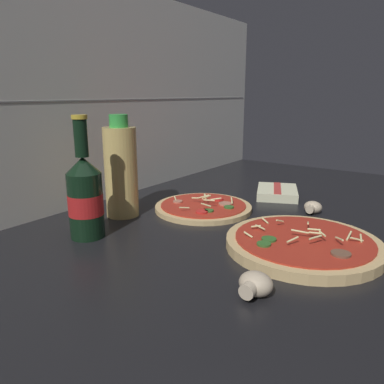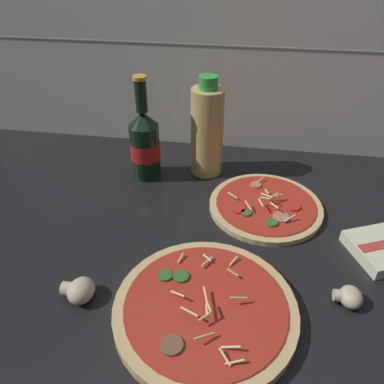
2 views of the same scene
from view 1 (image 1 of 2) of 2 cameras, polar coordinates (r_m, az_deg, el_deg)
name	(u,v)px [view 1 (image 1 of 2)]	position (r cm, az deg, el deg)	size (l,w,h in cm)	color
counter_slab	(252,235)	(84.67, 9.15, -6.50)	(160.00, 90.00, 2.50)	black
tile_backsplash	(105,100)	(106.89, -13.18, 13.50)	(160.00, 1.13, 60.00)	silver
pizza_near	(303,244)	(76.08, 16.54, -7.54)	(29.68, 29.68, 4.37)	tan
pizza_far	(203,207)	(96.81, 1.76, -2.32)	(24.91, 24.91, 4.19)	tan
beer_bottle	(85,196)	(79.77, -15.97, -0.55)	(7.19, 7.19, 25.22)	black
oil_bottle	(121,170)	(91.70, -10.77, 3.24)	(7.92, 7.92, 24.53)	#D6B766
mushroom_left	(313,207)	(98.59, 17.91, -2.25)	(4.67, 4.45, 3.11)	beige
mushroom_right	(255,284)	(57.83, 9.58, -13.72)	(5.52, 5.25, 3.68)	beige
dish_towel	(277,192)	(112.23, 12.84, -0.04)	(17.85, 16.09, 2.56)	beige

